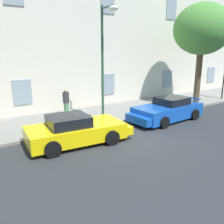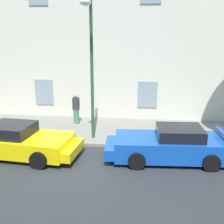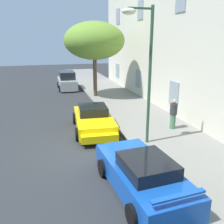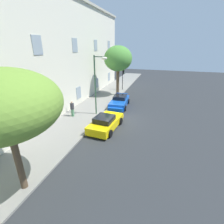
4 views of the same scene
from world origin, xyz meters
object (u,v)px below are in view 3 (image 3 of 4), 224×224
object	(u,v)px
tree_midblock	(94,41)
pedestrian_admiring	(173,114)
sportscar_red_lead	(94,121)
street_lamp	(142,53)
sportscar_yellow_flank	(140,173)
hatchback_parked	(67,81)

from	to	relation	value
tree_midblock	pedestrian_admiring	size ratio (longest dim) A/B	3.74
sportscar_red_lead	street_lamp	size ratio (longest dim) A/B	0.77
sportscar_yellow_flank	pedestrian_admiring	size ratio (longest dim) A/B	2.92
hatchback_parked	tree_midblock	size ratio (longest dim) A/B	0.64
sportscar_red_lead	sportscar_yellow_flank	distance (m)	5.83
sportscar_yellow_flank	tree_midblock	size ratio (longest dim) A/B	0.78
street_lamp	pedestrian_admiring	xyz separation A→B (m)	(-1.34, 2.54, -3.37)
street_lamp	pedestrian_admiring	bearing A→B (deg)	117.88
tree_midblock	pedestrian_admiring	distance (m)	10.24
pedestrian_admiring	sportscar_red_lead	bearing A→B (deg)	-105.70
street_lamp	pedestrian_admiring	distance (m)	4.43
sportscar_red_lead	hatchback_parked	world-z (taller)	hatchback_parked
sportscar_yellow_flank	street_lamp	xyz separation A→B (m)	(-3.29, 1.33, 3.76)
hatchback_parked	street_lamp	xyz separation A→B (m)	(14.92, 1.83, 3.53)
sportscar_yellow_flank	pedestrian_admiring	bearing A→B (deg)	140.10
sportscar_red_lead	pedestrian_admiring	world-z (taller)	pedestrian_admiring
sportscar_red_lead	pedestrian_admiring	xyz separation A→B (m)	(1.19, 4.22, 0.39)
sportscar_red_lead	sportscar_yellow_flank	xyz separation A→B (m)	(5.82, 0.35, 0.00)
sportscar_red_lead	pedestrian_admiring	size ratio (longest dim) A/B	2.87
hatchback_parked	tree_midblock	distance (m)	6.23
sportscar_red_lead	hatchback_parked	bearing A→B (deg)	-179.33
sportscar_yellow_flank	hatchback_parked	world-z (taller)	hatchback_parked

